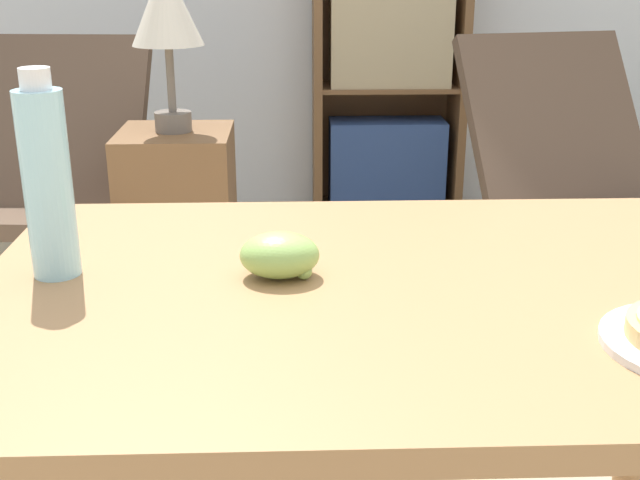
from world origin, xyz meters
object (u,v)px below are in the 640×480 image
(grape_bunch, at_px, (280,255))
(lounge_chair_far, at_px, (569,222))
(drink_bottle, at_px, (47,181))
(table_lamp, at_px, (166,12))
(lounge_chair_near, at_px, (47,229))
(bookshelf, at_px, (390,34))
(side_table, at_px, (180,231))

(grape_bunch, xyz_separation_m, lounge_chair_far, (0.95, 1.51, -0.47))
(drink_bottle, distance_m, table_lamp, 1.36)
(lounge_chair_near, bearing_deg, bookshelf, 44.62)
(grape_bunch, distance_m, table_lamp, 1.43)
(bookshelf, bearing_deg, side_table, -123.74)
(grape_bunch, distance_m, lounge_chair_near, 1.76)
(lounge_chair_far, distance_m, table_lamp, 1.47)
(lounge_chair_near, relative_size, side_table, 1.38)
(drink_bottle, relative_size, side_table, 0.45)
(lounge_chair_far, bearing_deg, bookshelf, 104.34)
(lounge_chair_far, bearing_deg, table_lamp, 174.66)
(lounge_chair_near, height_order, bookshelf, bookshelf)
(lounge_chair_far, height_order, bookshelf, bookshelf)
(drink_bottle, bearing_deg, side_table, 91.18)
(lounge_chair_near, bearing_deg, lounge_chair_far, 4.78)
(grape_bunch, height_order, side_table, grape_bunch)
(drink_bottle, xyz_separation_m, bookshelf, (0.76, 2.53, -0.05))
(drink_bottle, bearing_deg, lounge_chair_near, 108.12)
(side_table, height_order, table_lamp, table_lamp)
(drink_bottle, bearing_deg, bookshelf, 73.30)
(lounge_chair_far, relative_size, table_lamp, 1.80)
(lounge_chair_far, bearing_deg, drink_bottle, -141.72)
(table_lamp, bearing_deg, drink_bottle, -88.82)
(drink_bottle, height_order, table_lamp, table_lamp)
(bookshelf, bearing_deg, grape_bunch, -99.99)
(grape_bunch, bearing_deg, side_table, 103.86)
(grape_bunch, relative_size, lounge_chair_far, 0.13)
(grape_bunch, bearing_deg, lounge_chair_far, 57.77)
(bookshelf, xyz_separation_m, table_lamp, (-0.79, -1.18, 0.17))
(table_lamp, bearing_deg, grape_bunch, -76.14)
(drink_bottle, distance_m, bookshelf, 2.64)
(table_lamp, bearing_deg, lounge_chair_far, 6.12)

